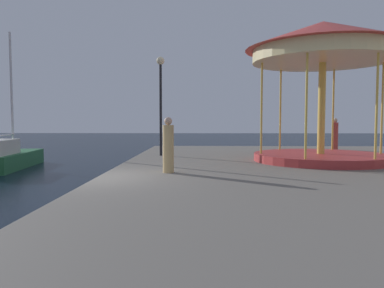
# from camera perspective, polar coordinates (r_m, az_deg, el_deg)

# --- Properties ---
(ground_plane) EXTENTS (120.00, 120.00, 0.00)m
(ground_plane) POSITION_cam_1_polar(r_m,az_deg,el_deg) (10.91, -14.46, -9.13)
(ground_plane) COLOR black
(quay_dock) EXTENTS (14.27, 25.64, 0.80)m
(quay_dock) POSITION_cam_1_polar(r_m,az_deg,el_deg) (11.23, 23.48, -6.87)
(quay_dock) COLOR slate
(quay_dock) RESTS_ON ground
(sailboat_green) EXTENTS (2.48, 5.53, 6.97)m
(sailboat_green) POSITION_cam_1_polar(r_m,az_deg,el_deg) (20.47, -27.13, -1.82)
(sailboat_green) COLOR #236638
(sailboat_green) RESTS_ON ground
(carousel) EXTENTS (5.96, 5.96, 5.40)m
(carousel) POSITION_cam_1_polar(r_m,az_deg,el_deg) (15.35, 19.71, 12.63)
(carousel) COLOR #B23333
(carousel) RESTS_ON quay_dock
(lamp_post_mid_promenade) EXTENTS (0.36, 0.36, 4.48)m
(lamp_post_mid_promenade) POSITION_cam_1_polar(r_m,az_deg,el_deg) (16.80, -4.92, 8.59)
(lamp_post_mid_promenade) COLOR black
(lamp_post_mid_promenade) RESTS_ON quay_dock
(person_near_carousel) EXTENTS (0.34, 0.34, 1.70)m
(person_near_carousel) POSITION_cam_1_polar(r_m,az_deg,el_deg) (11.20, -3.72, -0.44)
(person_near_carousel) COLOR tan
(person_near_carousel) RESTS_ON quay_dock
(person_mid_promenade) EXTENTS (0.34, 0.34, 1.74)m
(person_mid_promenade) POSITION_cam_1_polar(r_m,az_deg,el_deg) (21.59, 21.38, 1.33)
(person_mid_promenade) COLOR #B23833
(person_mid_promenade) RESTS_ON quay_dock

